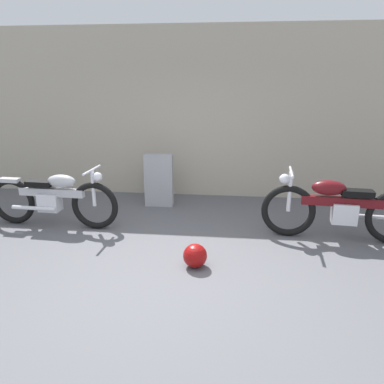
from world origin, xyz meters
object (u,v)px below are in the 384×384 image
stone_marker (159,180)px  motorcycle_maroon (339,208)px  helmet (195,256)px  motorcycle_silver (53,198)px

stone_marker → motorcycle_maroon: motorcycle_maroon is taller
stone_marker → helmet: stone_marker is taller
helmet → motorcycle_silver: size_ratio=0.14×
helmet → motorcycle_silver: bearing=154.9°
stone_marker → helmet: bearing=-68.6°
motorcycle_maroon → motorcycle_silver: bearing=4.4°
stone_marker → motorcycle_silver: bearing=-140.7°
helmet → motorcycle_silver: motorcycle_silver is taller
motorcycle_maroon → helmet: bearing=33.1°
helmet → motorcycle_silver: 2.59m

